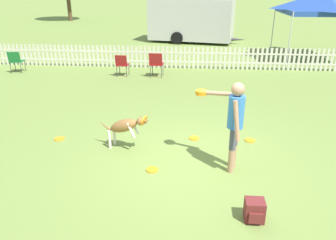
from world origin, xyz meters
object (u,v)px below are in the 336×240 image
(folding_chair_center, at_px, (122,63))
(folding_chair_green_right, at_px, (156,62))
(frisbee_near_dog, at_px, (250,140))
(backpack_on_grass, at_px, (254,211))
(canopy_tent_main, at_px, (323,3))
(equipment_trailer, at_px, (192,20))
(frisbee_far_scatter, at_px, (59,139))
(frisbee_near_handler, at_px, (194,138))
(folding_chair_blue_left, at_px, (16,60))
(leaping_dog, at_px, (125,126))
(handler_person, at_px, (233,117))
(frisbee_midfield, at_px, (152,170))

(folding_chair_center, height_order, folding_chair_green_right, folding_chair_green_right)
(frisbee_near_dog, distance_m, backpack_on_grass, 2.66)
(canopy_tent_main, xyz_separation_m, equipment_trailer, (-5.63, 4.40, -1.17))
(folding_chair_center, height_order, equipment_trailer, equipment_trailer)
(frisbee_far_scatter, bearing_deg, frisbee_near_handler, 5.38)
(folding_chair_green_right, bearing_deg, folding_chair_center, 3.07)
(folding_chair_green_right, height_order, equipment_trailer, equipment_trailer)
(folding_chair_blue_left, distance_m, folding_chair_center, 4.16)
(frisbee_far_scatter, relative_size, equipment_trailer, 0.04)
(frisbee_far_scatter, bearing_deg, equipment_trailer, 78.74)
(frisbee_near_dog, relative_size, backpack_on_grass, 0.67)
(backpack_on_grass, distance_m, canopy_tent_main, 12.40)
(leaping_dog, height_order, frisbee_near_dog, leaping_dog)
(handler_person, relative_size, frisbee_midfield, 7.51)
(frisbee_near_handler, bearing_deg, folding_chair_green_right, 105.80)
(backpack_on_grass, bearing_deg, folding_chair_center, 114.91)
(folding_chair_green_right, distance_m, equipment_trailer, 8.12)
(frisbee_near_dog, distance_m, frisbee_far_scatter, 4.21)
(frisbee_far_scatter, bearing_deg, folding_chair_green_right, 74.05)
(folding_chair_blue_left, bearing_deg, frisbee_midfield, 126.88)
(backpack_on_grass, xyz_separation_m, folding_chair_blue_left, (-7.76, 7.93, 0.33))
(leaping_dog, relative_size, backpack_on_grass, 3.37)
(leaping_dog, distance_m, canopy_tent_main, 11.65)
(canopy_tent_main, height_order, equipment_trailer, canopy_tent_main)
(frisbee_far_scatter, bearing_deg, backpack_on_grass, -31.44)
(frisbee_near_handler, distance_m, folding_chair_green_right, 5.33)
(frisbee_near_dog, bearing_deg, folding_chair_center, 127.55)
(frisbee_midfield, xyz_separation_m, canopy_tent_main, (6.07, 10.12, 2.42))
(folding_chair_green_right, relative_size, canopy_tent_main, 0.28)
(folding_chair_blue_left, relative_size, equipment_trailer, 0.15)
(frisbee_far_scatter, height_order, folding_chair_blue_left, folding_chair_blue_left)
(frisbee_near_handler, distance_m, backpack_on_grass, 2.80)
(frisbee_near_dog, bearing_deg, frisbee_midfield, -144.88)
(frisbee_far_scatter, distance_m, equipment_trailer, 13.71)
(frisbee_midfield, xyz_separation_m, folding_chair_center, (-1.95, 6.51, 0.47))
(folding_chair_blue_left, xyz_separation_m, canopy_tent_main, (12.18, 3.42, 1.94))
(folding_chair_blue_left, xyz_separation_m, equipment_trailer, (6.55, 7.83, 0.76))
(backpack_on_grass, distance_m, equipment_trailer, 15.84)
(frisbee_near_dog, bearing_deg, frisbee_near_handler, 179.52)
(handler_person, height_order, leaping_dog, handler_person)
(handler_person, xyz_separation_m, folding_chair_green_right, (-2.11, 6.32, -0.51))
(frisbee_far_scatter, bearing_deg, frisbee_near_dog, 3.69)
(folding_chair_blue_left, bearing_deg, frisbee_near_dog, 141.29)
(leaping_dog, distance_m, equipment_trailer, 13.78)
(folding_chair_center, distance_m, folding_chair_green_right, 1.27)
(frisbee_near_handler, relative_size, frisbee_midfield, 1.00)
(handler_person, height_order, canopy_tent_main, canopy_tent_main)
(leaping_dog, bearing_deg, frisbee_far_scatter, -84.81)
(backpack_on_grass, bearing_deg, canopy_tent_main, 68.73)
(leaping_dog, height_order, folding_chair_center, leaping_dog)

